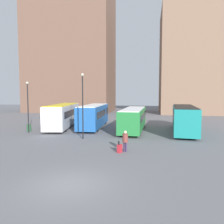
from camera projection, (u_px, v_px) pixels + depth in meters
name	position (u px, v px, depth m)	size (l,w,h in m)	color
ground_plane	(69.00, 185.00, 10.97)	(160.00, 160.00, 0.00)	slate
building_block_left	(71.00, 49.00, 58.39)	(22.08, 13.74, 33.66)	brown
building_block_right	(213.00, 61.00, 52.46)	(24.91, 14.55, 25.03)	#7F604C
bus_0	(63.00, 115.00, 30.48)	(4.42, 11.96, 3.19)	silver
bus_1	(94.00, 115.00, 30.22)	(3.13, 10.82, 3.13)	#1E56A3
bus_2	(133.00, 118.00, 27.56)	(2.76, 10.45, 2.81)	#237A38
bus_3	(184.00, 118.00, 26.42)	(3.44, 11.05, 3.16)	#19847F
traveler	(125.00, 139.00, 17.26)	(0.56, 0.56, 1.69)	#382D4C
suitcase	(120.00, 148.00, 17.06)	(0.40, 0.49, 0.94)	#B7232D
lamp_post_0	(83.00, 101.00, 22.13)	(0.28, 0.28, 6.67)	black
lamp_post_1	(28.00, 103.00, 25.87)	(0.28, 0.28, 6.06)	black
trash_bin	(29.00, 128.00, 26.98)	(0.52, 0.52, 0.85)	#285633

